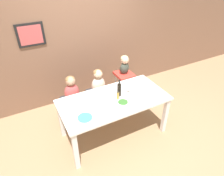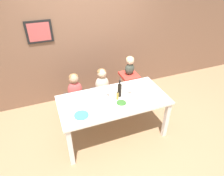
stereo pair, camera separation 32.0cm
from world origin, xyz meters
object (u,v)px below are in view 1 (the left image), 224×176
wine_bottle (119,89)px  chair_right_highchair (124,80)px  dinner_plate_back_right (135,83)px  paper_towel_roll (105,101)px  salad_bowl_large (123,103)px  person_child_left (71,89)px  wine_glass_far (107,91)px  dinner_plate_back_left (83,100)px  person_child_center (98,81)px  chair_far_center (99,95)px  dinner_plate_front_left (85,118)px  wine_glass_near (130,87)px  person_baby_right (125,64)px  chair_far_left (73,103)px

wine_bottle → chair_right_highchair: bearing=53.0°
dinner_plate_back_right → wine_bottle: bearing=-156.8°
paper_towel_roll → dinner_plate_back_right: 0.89m
wine_bottle → salad_bowl_large: 0.27m
person_child_left → paper_towel_roll: size_ratio=1.97×
wine_glass_far → dinner_plate_back_left: 0.43m
person_child_center → paper_towel_roll: bearing=-107.1°
person_child_left → wine_bottle: 0.92m
wine_glass_far → chair_right_highchair: bearing=41.5°
chair_far_center → dinner_plate_front_left: (-0.62, -0.90, 0.39)m
chair_far_center → wine_bottle: 0.82m
wine_bottle → wine_glass_near: size_ratio=1.68×
chair_right_highchair → dinner_plate_back_left: size_ratio=3.38×
wine_glass_near → dinner_plate_front_left: size_ratio=0.82×
chair_far_center → person_child_left: 0.62m
person_baby_right → salad_bowl_large: 1.07m
chair_far_center → person_child_left: (-0.53, 0.00, 0.33)m
paper_towel_roll → salad_bowl_large: paper_towel_roll is taller
salad_bowl_large → person_child_left: bearing=121.3°
chair_right_highchair → dinner_plate_back_right: 0.49m
wine_glass_near → wine_glass_far: bearing=168.6°
person_child_left → wine_glass_near: bearing=-40.1°
wine_glass_near → salad_bowl_large: size_ratio=0.97×
person_child_left → paper_towel_roll: 0.89m
person_child_left → wine_glass_near: size_ratio=2.85×
person_baby_right → dinner_plate_back_right: person_baby_right is taller
chair_right_highchair → person_child_left: 1.12m
wine_glass_near → dinner_plate_front_left: wine_glass_near is taller
chair_far_left → person_child_left: person_child_left is taller
person_child_center → chair_right_highchair: bearing=-0.1°
wine_bottle → salad_bowl_large: size_ratio=1.63×
chair_far_left → wine_bottle: wine_bottle is taller
salad_bowl_large → dinner_plate_back_left: bearing=140.5°
chair_far_left → paper_towel_roll: (0.28, -0.83, 0.51)m
wine_bottle → paper_towel_roll: wine_bottle is taller
dinner_plate_front_left → dinner_plate_back_left: size_ratio=1.00×
person_child_center → dinner_plate_back_left: bearing=-135.7°
wine_glass_far → paper_towel_roll: bearing=-124.3°
chair_far_left → wine_glass_near: size_ratio=2.54×
dinner_plate_back_left → wine_glass_near: bearing=-14.3°
wine_glass_far → person_child_center: bearing=80.4°
person_baby_right → paper_towel_roll: (-0.83, -0.83, -0.06)m
chair_right_highchair → wine_bottle: (-0.49, -0.65, 0.31)m
person_child_left → person_child_center: bearing=0.0°
person_baby_right → wine_glass_near: bearing=-114.3°
dinner_plate_back_left → dinner_plate_back_right: (1.04, 0.03, 0.00)m
wine_glass_near → chair_far_left: bearing=139.9°
dinner_plate_back_left → person_child_left: bearing=94.4°
person_child_left → wine_bottle: wine_bottle is taller
chair_far_left → chair_right_highchair: bearing=-0.0°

